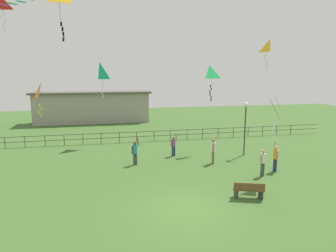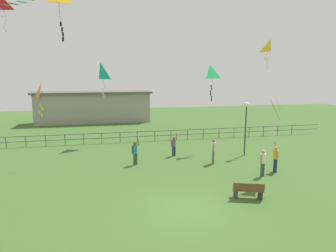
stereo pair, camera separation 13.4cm
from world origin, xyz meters
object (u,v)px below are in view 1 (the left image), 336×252
lamppost (246,116)px  kite_5 (271,102)px  kite_0 (209,74)px  person_0 (263,161)px  park_bench (249,190)px  person_4 (276,157)px  person_3 (135,151)px  kite_4 (100,73)px  person_1 (213,149)px  kite_1 (0,4)px  kite_3 (42,91)px  kite_6 (270,47)px  person_2 (174,145)px

lamppost → kite_5: kite_5 is taller
kite_0 → person_0: bearing=-81.9°
park_bench → person_4: (3.58, 3.42, 0.51)m
person_3 → kite_4: 8.46m
park_bench → person_3: size_ratio=0.81×
person_1 → person_4: size_ratio=0.90×
park_bench → lamppost: bearing=65.0°
park_bench → person_0: bearing=50.0°
person_0 → person_4: bearing=26.3°
person_3 → kite_1: bearing=163.1°
person_3 → kite_4: (-2.17, 6.28, 5.24)m
person_1 → kite_3: bearing=169.6°
kite_5 → park_bench: bearing=-135.0°
kite_6 → lamppost: bearing=-151.7°
kite_1 → person_1: bearing=-13.9°
person_3 → kite_3: bearing=168.4°
person_3 → kite_3: 7.21m
park_bench → kite_4: 15.84m
person_0 → kite_1: size_ratio=0.74×
person_4 → person_3: bearing=159.1°
person_0 → kite_3: kite_3 is taller
kite_1 → person_4: bearing=-19.0°
person_4 → lamppost: bearing=92.4°
person_0 → kite_1: bearing=157.7°
person_0 → person_1: 3.62m
kite_3 → kite_6: (16.62, 0.78, 3.15)m
park_bench → kite_3: 14.09m
kite_1 → lamppost: bearing=-6.3°
kite_3 → kite_5: bearing=-23.0°
person_1 → kite_4: bearing=136.2°
park_bench → person_2: (-1.88, 8.23, 0.42)m
park_bench → person_4: 4.98m
person_4 → person_0: bearing=-153.7°
lamppost → park_bench: bearing=-115.0°
person_1 → lamppost: bearing=26.4°
person_1 → kite_1: size_ratio=0.78×
person_2 → kite_4: 8.82m
person_4 → kite_0: size_ratio=0.69×
park_bench → kite_6: kite_6 is taller
kite_4 → lamppost: bearing=-28.0°
kite_1 → kite_5: kite_1 is taller
person_1 → kite_6: 9.43m
person_2 → kite_6: kite_6 is taller
kite_4 → person_4: bearing=-41.8°
lamppost → kite_6: (2.42, 1.30, 5.16)m
person_1 → person_4: 4.03m
person_1 → person_3: person_3 is taller
kite_1 → kite_3: size_ratio=1.00×
lamppost → park_bench: (-3.42, -7.35, -2.51)m
person_1 → kite_1: 16.81m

